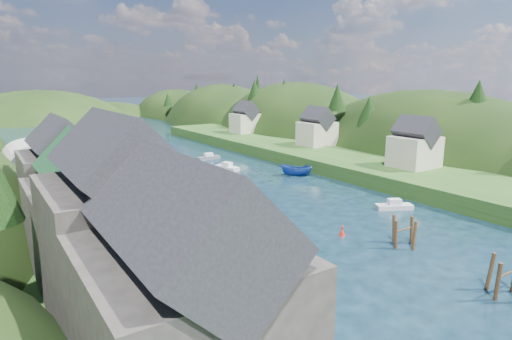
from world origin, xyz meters
TOP-DOWN VIEW (x-y plane):
  - ground at (0.00, 50.00)m, footprint 600.00×600.00m
  - hillside_right at (45.00, 75.00)m, footprint 36.00×245.56m
  - far_hills at (1.22, 174.01)m, footprint 103.00×68.00m
  - hill_trees at (1.74, 65.62)m, footprint 92.53×148.03m
  - quay_left at (-24.00, 20.00)m, footprint 12.00×110.00m
  - terrace_left_grass at (-31.00, 20.00)m, footprint 12.00×110.00m
  - quayside_buildings at (-26.00, 6.39)m, footprint 8.00×35.84m
  - boat_sheds at (-26.00, 39.00)m, footprint 7.00×21.00m
  - terrace_right at (25.00, 40.00)m, footprint 16.00×120.00m
  - right_bank_cottages at (28.00, 48.33)m, footprint 9.00×59.24m
  - piling_cluster_near at (0.61, -6.18)m, footprint 3.05×2.86m
  - piling_cluster_far at (2.52, 4.80)m, footprint 2.94×2.77m
  - channel_buoy_near at (-0.58, 10.30)m, footprint 0.70×0.70m
  - channel_buoy_far at (-2.21, 25.27)m, footprint 0.70×0.70m
  - moored_boats at (-4.43, 24.45)m, footprint 35.93×96.35m

SIDE VIEW (x-z plane):
  - far_hills at x=1.22m, z-range -32.80..11.20m
  - hillside_right at x=45.00m, z-range -31.41..16.59m
  - ground at x=0.00m, z-range 0.00..0.00m
  - channel_buoy_near at x=-0.58m, z-range -0.07..1.03m
  - channel_buoy_far at x=-2.21m, z-range -0.07..1.03m
  - moored_boats at x=-4.43m, z-range -0.49..1.71m
  - quay_left at x=-24.00m, z-range 0.00..2.00m
  - terrace_right at x=25.00m, z-range 0.00..2.40m
  - piling_cluster_far at x=2.52m, z-range -0.57..2.97m
  - terrace_left_grass at x=-31.00m, z-range 0.00..2.50m
  - piling_cluster_near at x=0.61m, z-range -0.57..3.20m
  - boat_sheds at x=-26.00m, z-range 1.52..9.02m
  - right_bank_cottages at x=28.00m, z-range 1.64..10.05m
  - quayside_buildings at x=-26.00m, z-range 0.64..13.54m
  - hill_trees at x=1.74m, z-range 4.81..17.45m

